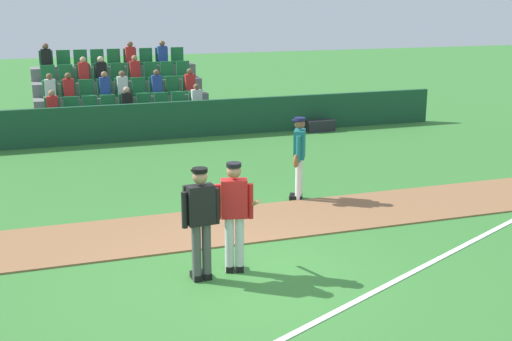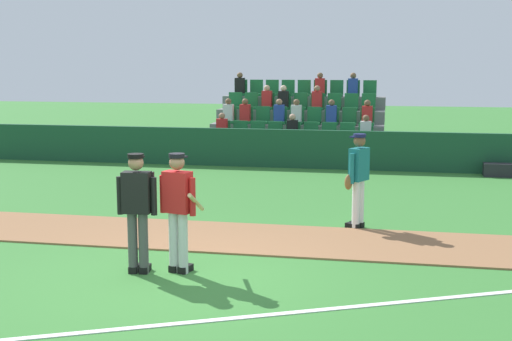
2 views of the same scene
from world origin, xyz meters
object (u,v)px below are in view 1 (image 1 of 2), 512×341
Objects in this scene: batter_red_jersey at (235,213)px; runner_teal_jersey at (299,155)px; equipment_bag at (320,126)px; umpire_home_plate at (200,217)px.

batter_red_jersey is 1.00× the size of runner_teal_jersey.
equipment_bag is at bearing 62.20° from runner_teal_jersey.
umpire_home_plate is 1.00× the size of runner_teal_jersey.
umpire_home_plate is 4.49m from runner_teal_jersey.
batter_red_jersey is at bearing -120.92° from equipment_bag.
umpire_home_plate is 11.90m from equipment_bag.
runner_teal_jersey is (2.41, 3.23, -0.01)m from batter_red_jersey.
equipment_bag is (6.46, 9.96, -0.82)m from umpire_home_plate.
runner_teal_jersey reaches higher than equipment_bag.
batter_red_jersey reaches higher than equipment_bag.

